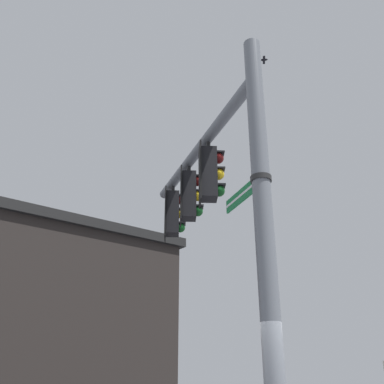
{
  "coord_description": "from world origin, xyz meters",
  "views": [
    {
      "loc": [
        5.78,
        -1.24,
        1.75
      ],
      "look_at": [
        -2.76,
        -0.89,
        5.51
      ],
      "focal_mm": 41.49,
      "sensor_mm": 36.0,
      "label": 1
    }
  ],
  "objects_px": {
    "traffic_light_mid_outer": "(174,213)",
    "bird_flying": "(264,60)",
    "traffic_light_nearest_pole": "(210,174)",
    "traffic_light_mid_inner": "(190,196)",
    "street_name_sign": "(251,188)"
  },
  "relations": [
    {
      "from": "traffic_light_mid_outer",
      "to": "bird_flying",
      "type": "height_order",
      "value": "bird_flying"
    },
    {
      "from": "traffic_light_nearest_pole",
      "to": "traffic_light_mid_inner",
      "type": "relative_size",
      "value": 1.0
    },
    {
      "from": "street_name_sign",
      "to": "traffic_light_mid_inner",
      "type": "bearing_deg",
      "value": -162.52
    },
    {
      "from": "street_name_sign",
      "to": "bird_flying",
      "type": "relative_size",
      "value": 4.05
    },
    {
      "from": "traffic_light_mid_outer",
      "to": "street_name_sign",
      "type": "distance_m",
      "value": 4.02
    },
    {
      "from": "street_name_sign",
      "to": "traffic_light_mid_outer",
      "type": "bearing_deg",
      "value": -162.39
    },
    {
      "from": "traffic_light_nearest_pole",
      "to": "street_name_sign",
      "type": "xyz_separation_m",
      "value": [
        1.56,
        0.48,
        -0.99
      ]
    },
    {
      "from": "traffic_light_nearest_pole",
      "to": "traffic_light_mid_outer",
      "type": "bearing_deg",
      "value": -162.1
    },
    {
      "from": "traffic_light_mid_outer",
      "to": "street_name_sign",
      "type": "relative_size",
      "value": 1.02
    },
    {
      "from": "traffic_light_mid_outer",
      "to": "street_name_sign",
      "type": "height_order",
      "value": "traffic_light_mid_outer"
    },
    {
      "from": "traffic_light_nearest_pole",
      "to": "traffic_light_mid_inner",
      "type": "bearing_deg",
      "value": -162.1
    },
    {
      "from": "traffic_light_mid_inner",
      "to": "traffic_light_mid_outer",
      "type": "distance_m",
      "value": 1.13
    },
    {
      "from": "traffic_light_nearest_pole",
      "to": "bird_flying",
      "type": "height_order",
      "value": "bird_flying"
    },
    {
      "from": "traffic_light_nearest_pole",
      "to": "bird_flying",
      "type": "bearing_deg",
      "value": 123.03
    },
    {
      "from": "traffic_light_mid_outer",
      "to": "bird_flying",
      "type": "relative_size",
      "value": 4.13
    }
  ]
}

